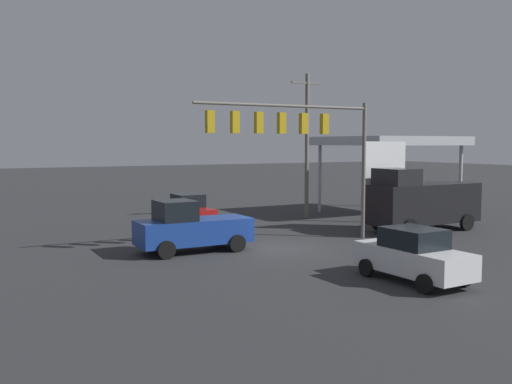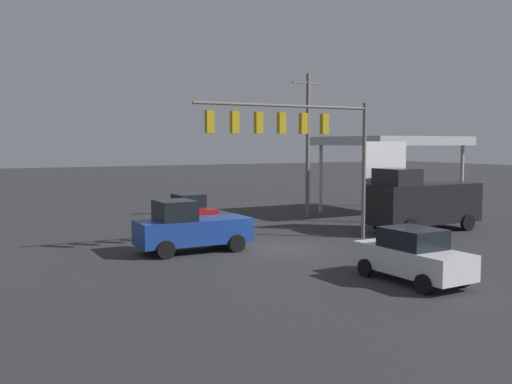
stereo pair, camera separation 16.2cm
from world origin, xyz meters
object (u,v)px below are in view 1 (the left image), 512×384
(traffic_signal_assembly, at_px, (295,132))
(hatchback_crossing, at_px, (190,212))
(delivery_truck, at_px, (421,201))
(sedan_waiting, at_px, (413,255))
(price_sign, at_px, (384,170))
(pickup_parked, at_px, (191,228))
(utility_pole, at_px, (307,142))

(traffic_signal_assembly, height_order, hatchback_crossing, traffic_signal_assembly)
(traffic_signal_assembly, distance_m, delivery_truck, 9.41)
(sedan_waiting, bearing_deg, traffic_signal_assembly, 176.24)
(price_sign, bearing_deg, pickup_parked, 5.68)
(pickup_parked, bearing_deg, delivery_truck, 178.35)
(sedan_waiting, bearing_deg, price_sign, 141.74)
(traffic_signal_assembly, relative_size, delivery_truck, 1.41)
(hatchback_crossing, relative_size, pickup_parked, 0.74)
(sedan_waiting, bearing_deg, pickup_parked, -153.29)
(traffic_signal_assembly, xyz_separation_m, delivery_truck, (-8.61, -0.21, -3.80))
(price_sign, bearing_deg, delivery_truck, 129.70)
(utility_pole, height_order, price_sign, utility_pole)
(hatchback_crossing, xyz_separation_m, pickup_parked, (2.80, 7.07, 0.16))
(traffic_signal_assembly, distance_m, hatchback_crossing, 9.23)
(delivery_truck, relative_size, sedan_waiting, 1.53)
(traffic_signal_assembly, relative_size, price_sign, 1.90)
(price_sign, bearing_deg, traffic_signal_assembly, 14.29)
(hatchback_crossing, bearing_deg, sedan_waiting, 5.27)
(hatchback_crossing, xyz_separation_m, sedan_waiting, (-2.11, 16.05, 0.00))
(price_sign, bearing_deg, sedan_waiting, 53.68)
(pickup_parked, relative_size, sedan_waiting, 1.17)
(traffic_signal_assembly, relative_size, sedan_waiting, 2.16)
(traffic_signal_assembly, xyz_separation_m, price_sign, (-7.25, -1.85, -2.05))
(pickup_parked, bearing_deg, sedan_waiting, 118.67)
(utility_pole, height_order, delivery_truck, utility_pole)
(price_sign, xyz_separation_m, sedan_waiting, (7.51, 10.22, -2.49))
(utility_pole, distance_m, pickup_parked, 13.99)
(utility_pole, relative_size, price_sign, 1.87)
(price_sign, relative_size, sedan_waiting, 1.13)
(sedan_waiting, bearing_deg, utility_pole, 156.99)
(utility_pole, height_order, sedan_waiting, utility_pole)
(price_sign, height_order, pickup_parked, price_sign)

